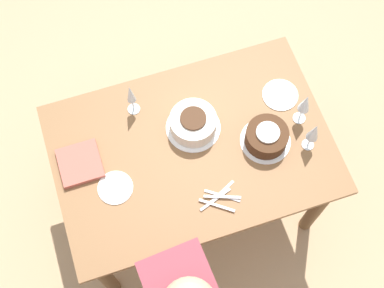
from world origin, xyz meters
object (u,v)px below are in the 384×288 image
wine_glass_extra (131,95)px  cake_front_chocolate (266,137)px  wine_glass_near (305,104)px  cake_center_white (193,123)px  wine_glass_far (314,132)px

wine_glass_extra → cake_front_chocolate: bearing=-33.3°
wine_glass_near → wine_glass_extra: wine_glass_extra is taller
wine_glass_near → cake_center_white: bearing=167.4°
cake_front_chocolate → wine_glass_far: size_ratio=1.12×
wine_glass_far → cake_front_chocolate: bearing=156.3°
cake_front_chocolate → wine_glass_extra: 0.66m
cake_front_chocolate → wine_glass_near: size_ratio=1.07×
wine_glass_far → wine_glass_extra: 0.86m
cake_front_chocolate → wine_glass_far: (0.18, -0.08, 0.10)m
cake_center_white → wine_glass_near: bearing=-12.6°
cake_front_chocolate → wine_glass_far: 0.22m
cake_center_white → cake_front_chocolate: bearing=-29.7°
wine_glass_far → wine_glass_extra: wine_glass_extra is taller
wine_glass_near → cake_front_chocolate: bearing=-163.0°
cake_front_chocolate → wine_glass_extra: (-0.55, 0.36, 0.10)m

